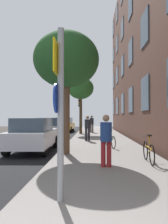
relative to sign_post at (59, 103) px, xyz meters
The scene contains 17 objects.
ground_plane 12.56m from the sign_post, 100.70° to the left, with size 41.80×41.80×0.00m, color #332D28.
road_asphalt 13.11m from the sign_post, 109.86° to the left, with size 7.00×38.00×0.01m, color black.
sidewalk 12.40m from the sign_post, 84.40° to the left, with size 4.20×38.00×0.12m, color gray.
building_facade 13.57m from the sign_post, 72.04° to the left, with size 0.56×27.00×15.39m.
sign_post is the anchor object (origin of this frame).
traffic_light 17.44m from the sign_post, 91.98° to the left, with size 0.43×0.24×3.49m.
tree_near 5.47m from the sign_post, 95.77° to the left, with size 2.84×2.84×5.25m.
tree_far 15.69m from the sign_post, 91.74° to the left, with size 2.44×2.44×5.34m.
bicycle_0 4.43m from the sign_post, 52.50° to the left, with size 0.42×1.65×0.98m.
bicycle_1 7.16m from the sign_post, 77.28° to the left, with size 0.53×1.59×0.91m.
bicycle_2 13.06m from the sign_post, 82.20° to the left, with size 0.42×1.60×0.92m.
pedestrian_0 2.99m from the sign_post, 68.37° to the left, with size 0.52×0.52×1.63m.
pedestrian_1 9.76m from the sign_post, 88.23° to the left, with size 0.49×0.49×1.65m.
pedestrian_2 17.07m from the sign_post, 88.10° to the left, with size 0.51×0.51×1.74m.
car_0 6.58m from the sign_post, 110.17° to the left, with size 1.94×4.18×1.62m.
car_1 12.43m from the sign_post, 102.50° to the left, with size 1.85×4.07×1.62m.
car_2 19.75m from the sign_post, 97.36° to the left, with size 1.94×4.09×1.62m.
Camera 1 is at (0.52, -1.02, 1.67)m, focal length 32.90 mm.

